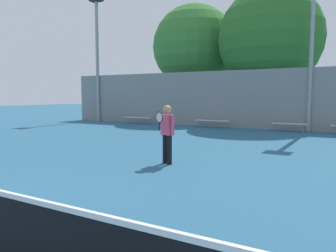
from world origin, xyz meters
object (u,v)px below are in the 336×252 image
at_px(tree_green_tall, 270,39).
at_px(light_pole_center_back, 313,6).
at_px(tennis_player, 167,131).
at_px(light_pole_near_left, 97,48).
at_px(bench_by_gate, 212,121).
at_px(tree_green_broad, 194,47).
at_px(bench_courtside_near, 138,118).
at_px(bench_adjacent_court, 289,124).

bearing_deg(tree_green_tall, light_pole_center_back, -44.46).
distance_m(light_pole_center_back, tree_green_tall, 3.99).
distance_m(tennis_player, light_pole_near_left, 16.94).
bearing_deg(bench_by_gate, tennis_player, -74.53).
height_order(bench_by_gate, tree_green_broad, tree_green_broad).
xyz_separation_m(bench_by_gate, light_pole_near_left, (-9.35, 0.51, 5.00)).
xyz_separation_m(bench_courtside_near, tree_green_broad, (2.11, 4.44, 5.13)).
bearing_deg(tree_green_tall, tree_green_broad, 168.53).
xyz_separation_m(tennis_player, bench_by_gate, (-2.86, 10.34, -0.54)).
height_order(light_pole_near_left, tree_green_tall, light_pole_near_left).
relative_size(tennis_player, bench_by_gate, 0.77).
height_order(light_pole_center_back, tree_green_broad, light_pole_center_back).
distance_m(bench_courtside_near, bench_adjacent_court, 9.79).
relative_size(bench_by_gate, light_pole_near_left, 0.24).
height_order(tennis_player, light_pole_near_left, light_pole_near_left).
relative_size(light_pole_near_left, tree_green_tall, 1.03).
bearing_deg(tennis_player, bench_courtside_near, 149.60).
height_order(light_pole_near_left, tree_green_broad, light_pole_near_left).
relative_size(bench_adjacent_court, light_pole_center_back, 0.17).
height_order(bench_adjacent_court, tree_green_broad, tree_green_broad).
xyz_separation_m(bench_adjacent_court, tree_green_tall, (-1.87, 3.26, 5.09)).
bearing_deg(light_pole_center_back, bench_by_gate, -173.99).
bearing_deg(bench_by_gate, light_pole_center_back, 6.01).
bearing_deg(tree_green_tall, light_pole_near_left, -166.96).
height_order(bench_by_gate, light_pole_center_back, light_pole_center_back).
bearing_deg(bench_by_gate, tree_green_tall, 52.26).
height_order(bench_adjacent_court, bench_by_gate, same).
bearing_deg(bench_courtside_near, tennis_player, -51.40).
bearing_deg(bench_courtside_near, bench_by_gate, 0.00).
height_order(light_pole_near_left, light_pole_center_back, light_pole_center_back).
bearing_deg(tree_green_broad, tennis_player, -67.43).
distance_m(light_pole_near_left, light_pole_center_back, 14.67).
height_order(tennis_player, bench_by_gate, tennis_player).
xyz_separation_m(tennis_player, tree_green_broad, (-6.14, 14.78, 4.59)).
height_order(tennis_player, bench_adjacent_court, tennis_player).
bearing_deg(light_pole_center_back, tree_green_broad, 155.60).
bearing_deg(bench_adjacent_court, light_pole_center_back, 32.17).
bearing_deg(bench_by_gate, light_pole_near_left, 176.87).
bearing_deg(light_pole_near_left, bench_by_gate, -3.13).
relative_size(light_pole_near_left, light_pole_center_back, 0.86).
height_order(bench_by_gate, light_pole_near_left, light_pole_near_left).
xyz_separation_m(bench_adjacent_court, bench_by_gate, (-4.39, 0.00, 0.00)).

